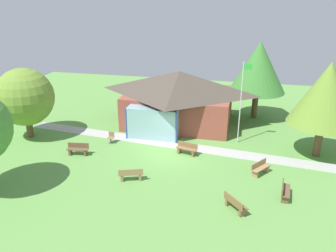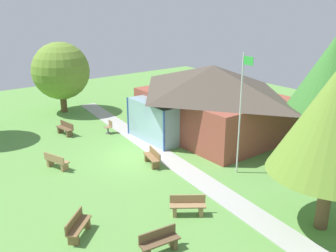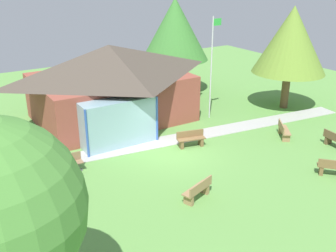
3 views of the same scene
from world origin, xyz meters
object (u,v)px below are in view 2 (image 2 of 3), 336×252
Objects in this scene: bench_mid_left at (65,129)px; patio_chair_west at (109,127)px; bench_rear_near_path at (153,158)px; bench_lawn_far_right at (159,242)px; tree_west_hedge at (61,71)px; flagpole at (241,110)px; pavilion at (210,99)px; bench_front_right at (78,227)px; bench_mid_right at (188,206)px; tree_behind_pavilion_right at (333,74)px; bench_front_center at (56,162)px; tree_east_hedge at (336,119)px.

bench_mid_left is 1.80× the size of patio_chair_west.
bench_rear_near_path is at bearing 174.95° from patio_chair_west.
tree_west_hedge reaches higher than bench_lawn_far_right.
bench_lawn_far_right is 14.01m from bench_mid_left.
flagpole reaches higher than patio_chair_west.
pavilion is 6.48m from bench_rear_near_path.
bench_mid_right is (1.37, 4.30, 0.00)m from bench_front_right.
tree_west_hedge reaches higher than patio_chair_west.
bench_rear_near_path is at bearing -174.66° from bench_mid_left.
tree_west_hedge is (-10.85, -5.58, 0.89)m from pavilion.
pavilion is at bearing -58.85° from bench_rear_near_path.
tree_behind_pavilion_right reaches higher than tree_west_hedge.
bench_mid_right is at bearing -48.16° from pavilion.
bench_lawn_far_right is 0.99× the size of bench_front_center.
bench_lawn_far_right is 13.19m from patio_chair_west.
tree_east_hedge is at bearing -154.43° from bench_rear_near_path.
bench_lawn_far_right is 9.01m from bench_front_center.
bench_mid_left is at bearing -138.80° from tree_behind_pavilion_right.
bench_front_center is (-6.18, -7.26, -3.00)m from flagpole.
tree_east_hedge reaches higher than bench_mid_left.
tree_behind_pavilion_right is at bearing 24.56° from pavilion.
pavilion is 1.58× the size of flagpole.
tree_east_hedge reaches higher than bench_lawn_far_right.
bench_front_center is at bearing -94.87° from pavilion.
tree_behind_pavilion_right reaches higher than bench_rear_near_path.
tree_behind_pavilion_right is (6.52, 2.98, 2.27)m from pavilion.
bench_rear_near_path is 1.82× the size of patio_chair_west.
pavilion is at bearing 162.51° from bench_front_right.
tree_east_hedge is at bearing 8.84° from bench_front_center.
patio_chair_west reaches higher than bench_front_right.
bench_front_right is 0.96× the size of bench_mid_right.
bench_mid_left is (-10.98, -4.71, -3.00)m from flagpole.
bench_lawn_far_right is (8.14, -10.06, -1.99)m from pavilion.
flagpole is at bearing -151.79° from bench_lawn_far_right.
tree_behind_pavilion_right is (17.37, 8.56, 1.39)m from tree_west_hedge.
tree_west_hedge is 0.83× the size of tree_east_hedge.
tree_west_hedge is 21.71m from tree_east_hedge.
bench_lawn_far_right and bench_mid_right have the same top height.
bench_rear_near_path is 13.00m from tree_west_hedge.
patio_chair_west is 7.30m from tree_west_hedge.
tree_west_hedge is 0.80× the size of tree_behind_pavilion_right.
flagpole reaches higher than bench_lawn_far_right.
bench_rear_near_path is 1.01× the size of bench_mid_left.
flagpole is 0.90× the size of tree_behind_pavilion_right.
bench_mid_left is 17.33m from tree_east_hedge.
bench_mid_right is (7.72, 2.59, 0.00)m from bench_front_center.
tree_west_hedge is at bearing 12.55° from bench_rear_near_path.
tree_east_hedge is at bearing 168.71° from bench_mid_right.
patio_chair_west reaches higher than bench_front_center.
flagpole reaches higher than bench_mid_right.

